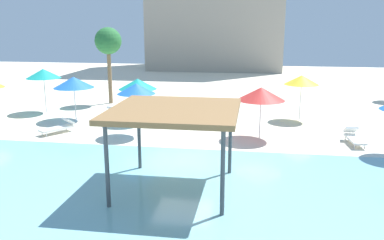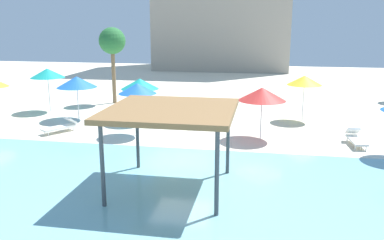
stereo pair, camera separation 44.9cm
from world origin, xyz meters
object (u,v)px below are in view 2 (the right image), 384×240
Objects in this scene: lounge_chair_3 at (110,114)px; palm_tree_1 at (112,42)px; beach_umbrella_blue_2 at (77,82)px; shade_pavilion at (171,113)px; lounge_chair_1 at (356,138)px; beach_umbrella_teal_1 at (47,73)px; lounge_chair_4 at (183,116)px; beach_umbrella_red_0 at (262,94)px; beach_umbrella_blue_6 at (137,88)px; beach_umbrella_yellow_3 at (305,80)px; beach_umbrella_teal_5 at (140,84)px; lounge_chair_0 at (62,126)px.

palm_tree_1 reaches higher than lounge_chair_3.
beach_umbrella_blue_2 is at bearing -67.34° from lounge_chair_3.
shade_pavilion reaches higher than lounge_chair_1.
beach_umbrella_teal_1 reaches higher than lounge_chair_4.
beach_umbrella_red_0 is at bearing 67.00° from shade_pavilion.
beach_umbrella_red_0 is at bearing 3.56° from beach_umbrella_blue_6.
shade_pavilion is 1.58× the size of beach_umbrella_yellow_3.
palm_tree_1 is at bearing -121.86° from lounge_chair_1.
beach_umbrella_teal_5 is 1.34× the size of lounge_chair_4.
shade_pavilion reaches higher than beach_umbrella_teal_5.
shade_pavilion reaches higher than lounge_chair_0.
beach_umbrella_blue_6 is at bearing -30.61° from beach_umbrella_blue_2.
beach_umbrella_red_0 is 1.01× the size of beach_umbrella_teal_5.
beach_umbrella_teal_1 is at bearing 149.04° from beach_umbrella_blue_6.
beach_umbrella_teal_1 is at bearing -131.68° from palm_tree_1.
beach_umbrella_teal_1 is 6.16m from lounge_chair_0.
lounge_chair_0 is 0.35× the size of palm_tree_1.
beach_umbrella_teal_5 is at bearing -106.97° from lounge_chair_1.
beach_umbrella_red_0 is at bearing 127.25° from lounge_chair_0.
beach_umbrella_teal_5 is 1.31× the size of lounge_chair_3.
beach_umbrella_blue_6 is at bearing -61.60° from palm_tree_1.
beach_umbrella_yellow_3 is 0.50× the size of palm_tree_1.
shade_pavilion is 1.66× the size of beach_umbrella_teal_5.
lounge_chair_0 is at bearing -89.30° from palm_tree_1.
beach_umbrella_red_0 is at bearing -18.42° from beach_umbrella_teal_5.
beach_umbrella_yellow_3 is 1.41× the size of lounge_chair_4.
lounge_chair_4 is (5.99, 3.62, 0.00)m from lounge_chair_0.
lounge_chair_4 is at bearing 109.20° from lounge_chair_3.
beach_umbrella_blue_6 reaches higher than lounge_chair_4.
lounge_chair_3 is at bearing 132.10° from beach_umbrella_blue_6.
beach_umbrella_teal_5 is 6.81m from palm_tree_1.
beach_umbrella_teal_1 is at bearing 165.32° from beach_umbrella_teal_5.
beach_umbrella_teal_1 is 8.81m from beach_umbrella_blue_6.
lounge_chair_4 is at bearing -114.08° from lounge_chair_1.
shade_pavilion is at bearing 4.05° from lounge_chair_4.
lounge_chair_0 is (-3.55, -2.94, -1.96)m from beach_umbrella_teal_5.
lounge_chair_4 is (9.27, -1.10, -2.22)m from beach_umbrella_teal_1.
lounge_chair_3 is at bearing -72.20° from palm_tree_1.
beach_umbrella_blue_6 is at bearing -176.44° from beach_umbrella_red_0.
shade_pavilion is 1.57× the size of beach_umbrella_blue_6.
shade_pavilion is 11.74m from lounge_chair_3.
beach_umbrella_red_0 is 14.49m from beach_umbrella_teal_1.
beach_umbrella_red_0 is at bearing -12.18° from beach_umbrella_blue_2.
lounge_chair_0 is (-10.61, -0.58, -1.97)m from beach_umbrella_red_0.
beach_umbrella_teal_1 is 1.10× the size of beach_umbrella_teal_5.
beach_umbrella_red_0 is 13.36m from palm_tree_1.
palm_tree_1 is (-6.09, 4.67, 4.06)m from lounge_chair_4.
beach_umbrella_teal_1 reaches higher than beach_umbrella_blue_2.
beach_umbrella_teal_1 is at bearing -92.79° from lounge_chair_3.
lounge_chair_1 is at bearing 42.03° from shade_pavilion.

